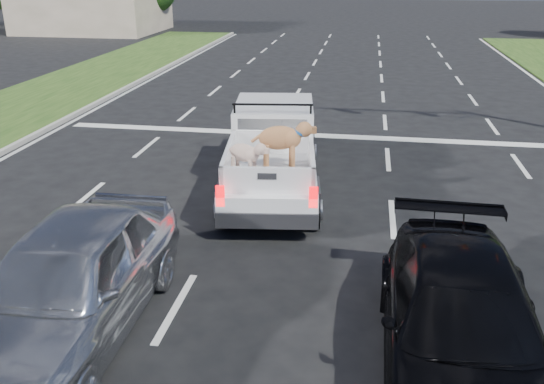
{
  "coord_description": "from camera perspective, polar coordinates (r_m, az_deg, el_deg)",
  "views": [
    {
      "loc": [
        1.0,
        -7.43,
        5.1
      ],
      "look_at": [
        -0.53,
        2.0,
        1.26
      ],
      "focal_mm": 38.0,
      "sensor_mm": 36.0,
      "label": 1
    }
  ],
  "objects": [
    {
      "name": "silver_sedan",
      "position": [
        8.79,
        -19.43,
        -8.33
      ],
      "size": [
        2.1,
        5.06,
        1.72
      ],
      "primitive_type": "imported",
      "rotation": [
        0.0,
        0.0,
        0.02
      ],
      "color": "#B4B7BC",
      "rests_on": "ground"
    },
    {
      "name": "ground",
      "position": [
        9.06,
        1.3,
        -12.32
      ],
      "size": [
        160.0,
        160.0,
        0.0
      ],
      "primitive_type": "plane",
      "color": "black",
      "rests_on": "ground"
    },
    {
      "name": "road_markings",
      "position": [
        14.92,
        4.82,
        1.88
      ],
      "size": [
        17.75,
        60.0,
        0.01
      ],
      "color": "silver",
      "rests_on": "ground"
    },
    {
      "name": "pickup_truck",
      "position": [
        13.58,
        0.05,
        4.2
      ],
      "size": [
        2.64,
        5.72,
        2.07
      ],
      "rotation": [
        0.0,
        0.0,
        0.12
      ],
      "color": "black",
      "rests_on": "ground"
    },
    {
      "name": "black_coupe",
      "position": [
        8.0,
        18.27,
        -12.37
      ],
      "size": [
        2.2,
        5.16,
        1.48
      ],
      "primitive_type": "imported",
      "rotation": [
        0.0,
        0.0,
        -0.03
      ],
      "color": "black",
      "rests_on": "ground"
    },
    {
      "name": "building_left",
      "position": [
        48.33,
        -17.39,
        17.54
      ],
      "size": [
        10.0,
        8.0,
        4.4
      ],
      "primitive_type": "cube",
      "color": "#C4AF95",
      "rests_on": "ground"
    }
  ]
}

